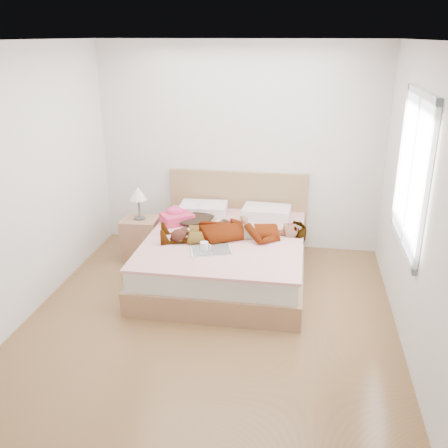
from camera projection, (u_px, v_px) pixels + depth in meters
name	position (u px, v px, depth m)	size (l,w,h in m)	color
ground	(210.00, 320.00, 4.92)	(4.00, 4.00, 0.00)	#55331A
woman	(235.00, 227.00, 5.58)	(0.63, 1.68, 0.23)	white
hair	(194.00, 217.00, 6.10)	(0.48, 0.59, 0.09)	black
phone	(199.00, 207.00, 5.99)	(0.05, 0.10, 0.01)	silver
room_shell	(412.00, 173.00, 4.40)	(4.00, 4.00, 4.00)	white
bed	(227.00, 253.00, 5.78)	(1.80, 2.08, 1.00)	brown
towel	(177.00, 217.00, 6.02)	(0.46, 0.44, 0.19)	#E53E69
magazine	(211.00, 250.00, 5.24)	(0.51, 0.41, 0.03)	white
coffee_mug	(204.00, 246.00, 5.23)	(0.13, 0.09, 0.10)	white
plush_toy	(179.00, 235.00, 5.47)	(0.22, 0.28, 0.14)	black
nightstand	(141.00, 235.00, 6.19)	(0.45, 0.40, 0.93)	#8D5F41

